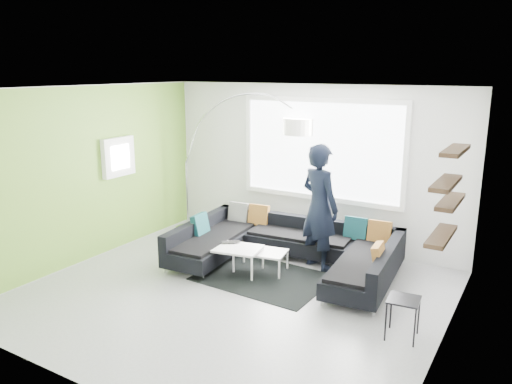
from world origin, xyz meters
TOP-DOWN VIEW (x-y plane):
  - ground at (0.00, 0.00)m, footprint 5.50×5.50m
  - room_shell at (0.04, 0.21)m, footprint 5.54×5.04m
  - sectional_sofa at (0.22, 1.13)m, footprint 3.46×2.32m
  - rug at (0.10, 0.68)m, footprint 1.92×1.43m
  - coffee_table at (-0.27, 0.76)m, footprint 1.32×0.92m
  - arc_lamp at (-2.31, 1.92)m, footprint 2.65×1.56m
  - side_table at (2.33, 0.03)m, footprint 0.39×0.39m
  - person at (0.62, 1.50)m, footprint 1.06×0.99m
  - laptop at (-0.54, 0.77)m, footprint 0.46×0.45m

SIDE VIEW (x-z plane):
  - ground at x=0.00m, z-range 0.00..0.00m
  - rug at x=0.10m, z-range 0.00..0.01m
  - coffee_table at x=-0.27m, z-range 0.00..0.40m
  - side_table at x=2.33m, z-range 0.00..0.49m
  - sectional_sofa at x=0.22m, z-range -0.04..0.67m
  - laptop at x=-0.54m, z-range 0.40..0.42m
  - person at x=0.62m, z-range 0.00..1.96m
  - arc_lamp at x=-2.31m, z-range 0.00..2.65m
  - room_shell at x=0.04m, z-range 0.40..3.22m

